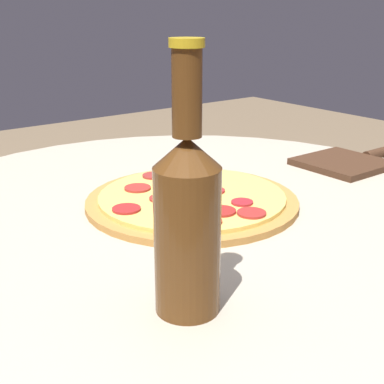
% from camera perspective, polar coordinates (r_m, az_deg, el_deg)
% --- Properties ---
extents(table, '(0.96, 0.96, 0.73)m').
position_cam_1_polar(table, '(0.88, -0.25, -12.68)').
color(table, '#B2A893').
rests_on(table, ground_plane).
extents(pizza, '(0.32, 0.32, 0.02)m').
position_cam_1_polar(pizza, '(0.82, -0.02, -0.83)').
color(pizza, '#B77F3D').
rests_on(pizza, table).
extents(beer_bottle, '(0.06, 0.06, 0.26)m').
position_cam_1_polar(beer_bottle, '(0.51, -0.50, -2.68)').
color(beer_bottle, '#563314').
rests_on(beer_bottle, table).
extents(pizza_paddle, '(0.15, 0.30, 0.02)m').
position_cam_1_polar(pizza_paddle, '(1.08, 16.84, 3.26)').
color(pizza_paddle, '#422819').
rests_on(pizza_paddle, table).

